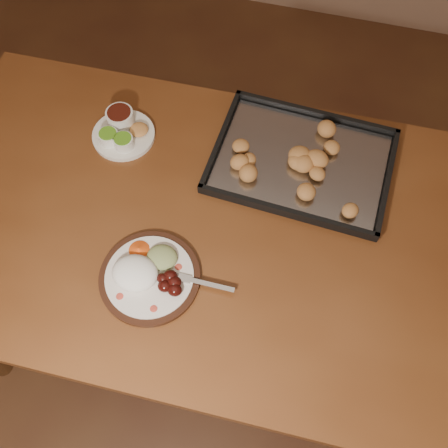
# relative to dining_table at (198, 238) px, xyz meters

# --- Properties ---
(ground) EXTENTS (4.00, 4.00, 0.00)m
(ground) POSITION_rel_dining_table_xyz_m (-0.18, -0.18, -0.65)
(ground) COLOR brown
(ground) RESTS_ON ground
(dining_table) EXTENTS (1.52, 0.93, 0.75)m
(dining_table) POSITION_rel_dining_table_xyz_m (0.00, 0.00, 0.00)
(dining_table) COLOR brown
(dining_table) RESTS_ON ground
(dinner_plate) EXTENTS (0.33, 0.25, 0.06)m
(dinner_plate) POSITION_rel_dining_table_xyz_m (-0.07, -0.18, 0.12)
(dinner_plate) COLOR black
(dinner_plate) RESTS_ON dining_table
(condiment_saucer) EXTENTS (0.18, 0.18, 0.06)m
(condiment_saucer) POSITION_rel_dining_table_xyz_m (-0.28, 0.22, 0.12)
(condiment_saucer) COLOR white
(condiment_saucer) RESTS_ON dining_table
(baking_tray) EXTENTS (0.50, 0.38, 0.05)m
(baking_tray) POSITION_rel_dining_table_xyz_m (0.23, 0.24, 0.11)
(baking_tray) COLOR black
(baking_tray) RESTS_ON dining_table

